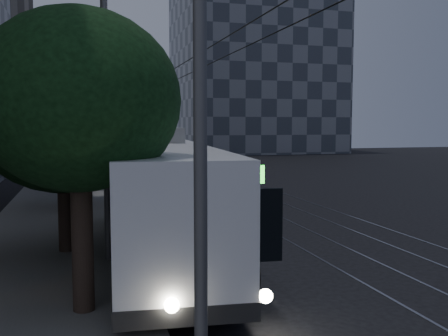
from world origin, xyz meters
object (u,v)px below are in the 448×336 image
car_white_a (135,175)px  streetlamp_near (120,46)px  streetlamp_far (100,95)px  trolleybus (164,197)px  car_white_b (112,169)px  car_white_d (125,161)px  car_white_c (125,163)px  pickup_silver (164,192)px

car_white_a → streetlamp_near: bearing=-118.3°
car_white_a → streetlamp_far: streetlamp_far is taller
trolleybus → car_white_b: trolleybus is taller
car_white_d → car_white_c: bearing=-69.7°
car_white_c → streetlamp_near: (-2.34, -28.26, 5.43)m
car_white_d → streetlamp_near: streetlamp_near is taller
pickup_silver → car_white_c: (-0.35, 18.74, 0.01)m
car_white_b → streetlamp_near: (-1.08, -24.51, 5.57)m
trolleybus → car_white_c: size_ratio=2.91×
pickup_silver → car_white_d: pickup_silver is taller
pickup_silver → car_white_b: size_ratio=1.26×
pickup_silver → car_white_b: (-1.60, 14.99, -0.12)m
trolleybus → pickup_silver: (1.40, 8.92, -1.06)m
car_white_b → streetlamp_near: size_ratio=0.40×
trolleybus → car_white_c: bearing=93.2°
car_white_a → streetlamp_far: 10.05m
car_white_a → streetlamp_near: (-2.12, -17.63, 5.40)m
trolleybus → streetlamp_near: streetlamp_near is taller
trolleybus → car_white_b: size_ratio=3.15×
car_white_d → trolleybus: bearing=-67.8°
pickup_silver → streetlamp_near: bearing=-103.3°
car_white_a → car_white_c: 10.63m
streetlamp_near → car_white_a: bearing=83.1°
car_white_b → car_white_c: bearing=95.6°
pickup_silver → car_white_a: bearing=96.4°
pickup_silver → streetlamp_near: streetlamp_near is taller
streetlamp_far → streetlamp_near: bearing=-90.7°
pickup_silver → car_white_d: 23.19m
car_white_b → pickup_silver: bearing=-59.8°
trolleybus → streetlamp_near: size_ratio=1.27×
car_white_a → car_white_b: size_ratio=1.08×
car_white_b → streetlamp_far: streetlamp_far is taller
pickup_silver → car_white_a: 8.13m
car_white_c → car_white_d: (0.35, 4.45, -0.13)m
car_white_b → car_white_c: 3.96m
pickup_silver → car_white_a: car_white_a is taller
trolleybus → car_white_a: (0.84, 17.03, -1.02)m
car_white_a → streetlamp_near: streetlamp_near is taller
car_white_b → car_white_c: car_white_c is taller
car_white_d → streetlamp_near: size_ratio=0.35×
car_white_a → pickup_silver: bearing=-107.5°
car_white_a → streetlamp_far: (-1.82, 8.22, 5.48)m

